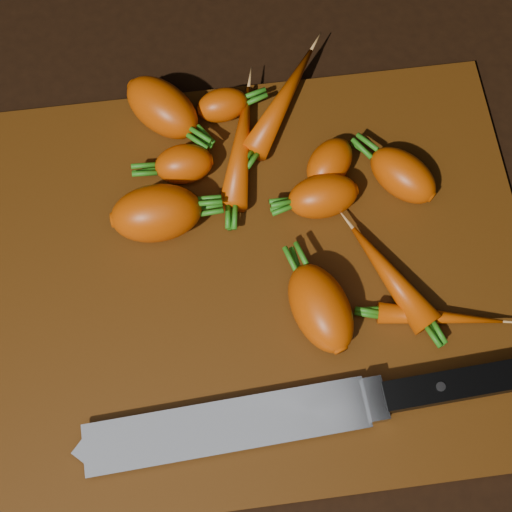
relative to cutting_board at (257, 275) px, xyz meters
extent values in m
cube|color=black|center=(0.00, 0.00, -0.01)|extent=(2.00, 2.00, 0.01)
cube|color=#582F0C|center=(0.00, 0.00, 0.00)|extent=(0.50, 0.40, 0.01)
ellipsoid|color=#C14608|center=(-0.08, 0.06, 0.03)|extent=(0.08, 0.06, 0.05)
ellipsoid|color=#C14608|center=(-0.06, 0.11, 0.02)|extent=(0.06, 0.04, 0.04)
ellipsoid|color=#C14608|center=(-0.07, 0.17, 0.03)|extent=(0.09, 0.09, 0.05)
ellipsoid|color=#C14608|center=(0.05, -0.05, 0.03)|extent=(0.07, 0.09, 0.05)
ellipsoid|color=#C14608|center=(0.07, 0.06, 0.03)|extent=(0.07, 0.05, 0.04)
ellipsoid|color=#C14608|center=(-0.01, 0.17, 0.02)|extent=(0.05, 0.04, 0.03)
ellipsoid|color=#C14608|center=(0.15, 0.07, 0.03)|extent=(0.08, 0.08, 0.04)
ellipsoid|color=#C14608|center=(0.05, 0.17, 0.02)|extent=(0.09, 0.12, 0.03)
ellipsoid|color=#C14608|center=(0.15, -0.06, 0.02)|extent=(0.11, 0.04, 0.02)
ellipsoid|color=#C14608|center=(0.12, -0.02, 0.02)|extent=(0.07, 0.11, 0.03)
ellipsoid|color=#C14608|center=(0.00, 0.13, 0.02)|extent=(0.06, 0.13, 0.03)
ellipsoid|color=#C14608|center=(0.08, 0.09, 0.02)|extent=(0.06, 0.07, 0.04)
cube|color=gray|center=(-0.16, -0.14, 0.02)|extent=(0.24, 0.05, 0.00)
cube|color=gray|center=(-0.04, -0.13, 0.02)|extent=(0.02, 0.04, 0.02)
cube|color=black|center=(0.04, -0.13, 0.02)|extent=(0.14, 0.03, 0.02)
cylinder|color=#B2B2B7|center=(0.02, -0.13, 0.03)|extent=(0.01, 0.01, 0.00)
camera|label=1|loc=(-0.03, -0.21, 0.62)|focal=50.00mm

